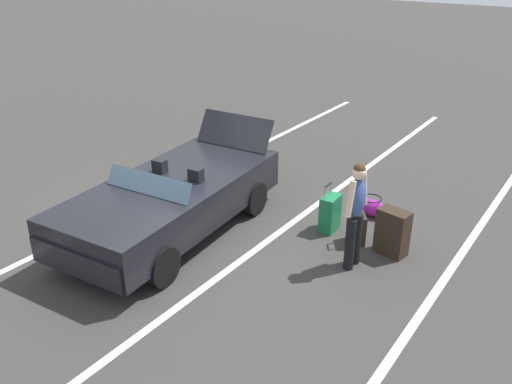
{
  "coord_description": "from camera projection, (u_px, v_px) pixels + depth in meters",
  "views": [
    {
      "loc": [
        5.62,
        5.66,
        4.41
      ],
      "look_at": [
        -0.79,
        1.14,
        0.75
      ],
      "focal_mm": 37.57,
      "sensor_mm": 36.0,
      "label": 1
    }
  ],
  "objects": [
    {
      "name": "suitcase_medium_bright",
      "position": [
        330.0,
        213.0,
        8.93
      ],
      "size": [
        0.41,
        0.26,
        0.83
      ],
      "rotation": [
        0.0,
        0.0,
        1.63
      ],
      "color": "#19723F",
      "rests_on": "ground_plane"
    },
    {
      "name": "convertible_car",
      "position": [
        164.0,
        205.0,
        8.58
      ],
      "size": [
        4.34,
        2.11,
        1.5
      ],
      "rotation": [
        0.0,
        0.0,
        0.09
      ],
      "color": "black",
      "rests_on": "ground_plane"
    },
    {
      "name": "lot_line_near",
      "position": [
        123.0,
        212.0,
        9.63
      ],
      "size": [
        18.0,
        0.12,
        0.01
      ],
      "primitive_type": "cube",
      "color": "silver",
      "rests_on": "ground_plane"
    },
    {
      "name": "ground_plane",
      "position": [
        174.0,
        232.0,
        8.98
      ],
      "size": [
        80.0,
        80.0,
        0.0
      ],
      "primitive_type": "plane",
      "color": "#383533"
    },
    {
      "name": "duffel_bag",
      "position": [
        370.0,
        207.0,
        9.48
      ],
      "size": [
        0.4,
        0.66,
        0.34
      ],
      "rotation": [
        0.0,
        0.0,
        4.63
      ],
      "color": "#991E8C",
      "rests_on": "ground_plane"
    },
    {
      "name": "lot_line_mid",
      "position": [
        243.0,
        259.0,
        8.22
      ],
      "size": [
        18.0,
        0.12,
        0.01
      ],
      "primitive_type": "cube",
      "color": "silver",
      "rests_on": "ground_plane"
    },
    {
      "name": "traveler_person",
      "position": [
        356.0,
        210.0,
        7.67
      ],
      "size": [
        0.6,
        0.23,
        1.65
      ],
      "rotation": [
        0.0,
        0.0,
        -1.6
      ],
      "color": "black",
      "rests_on": "ground_plane"
    },
    {
      "name": "suitcase_small_carryon",
      "position": [
        358.0,
        228.0,
        8.58
      ],
      "size": [
        0.39,
        0.36,
        0.79
      ],
      "rotation": [
        0.0,
        0.0,
        2.2
      ],
      "color": "#2D2319",
      "rests_on": "ground_plane"
    },
    {
      "name": "suitcase_large_black",
      "position": [
        393.0,
        232.0,
        8.23
      ],
      "size": [
        0.37,
        0.52,
        0.74
      ],
      "rotation": [
        0.0,
        0.0,
        2.97
      ],
      "color": "#2D2319",
      "rests_on": "ground_plane"
    },
    {
      "name": "lot_line_far",
      "position": [
        414.0,
        324.0,
        6.81
      ],
      "size": [
        18.0,
        0.12,
        0.01
      ],
      "primitive_type": "cube",
      "color": "silver",
      "rests_on": "ground_plane"
    }
  ]
}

